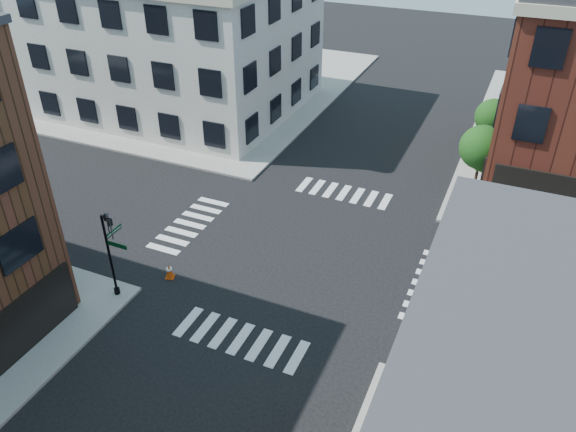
{
  "coord_description": "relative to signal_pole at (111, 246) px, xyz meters",
  "views": [
    {
      "loc": [
        9.11,
        -22.57,
        17.81
      ],
      "look_at": [
        -0.56,
        -0.52,
        2.5
      ],
      "focal_mm": 35.0,
      "sensor_mm": 36.0,
      "label": 1
    }
  ],
  "objects": [
    {
      "name": "building_nw",
      "position": [
        -12.28,
        22.68,
        2.64
      ],
      "size": [
        22.0,
        16.0,
        11.0
      ],
      "primitive_type": "cube",
      "color": "beige",
      "rests_on": "ground"
    },
    {
      "name": "ground",
      "position": [
        6.72,
        6.68,
        -2.86
      ],
      "size": [
        120.0,
        120.0,
        0.0
      ],
      "primitive_type": "plane",
      "color": "black",
      "rests_on": "ground"
    },
    {
      "name": "traffic_cone",
      "position": [
        1.44,
        2.09,
        -2.47
      ],
      "size": [
        0.55,
        0.55,
        0.79
      ],
      "rotation": [
        0.0,
        0.0,
        0.34
      ],
      "color": "#CB4209",
      "rests_on": "ground"
    },
    {
      "name": "sidewalk_nw",
      "position": [
        -14.28,
        27.68,
        -2.78
      ],
      "size": [
        30.0,
        30.0,
        0.15
      ],
      "primitive_type": "cube",
      "color": "gray",
      "rests_on": "ground"
    },
    {
      "name": "tree_near",
      "position": [
        14.28,
        16.65,
        0.3
      ],
      "size": [
        2.69,
        2.69,
        4.49
      ],
      "color": "black",
      "rests_on": "ground"
    },
    {
      "name": "box_truck",
      "position": [
        18.92,
        1.96,
        -0.86
      ],
      "size": [
        8.53,
        2.74,
        3.83
      ],
      "rotation": [
        0.0,
        0.0,
        -0.01
      ],
      "color": "white",
      "rests_on": "ground"
    },
    {
      "name": "tree_far",
      "position": [
        14.28,
        22.65,
        0.02
      ],
      "size": [
        2.43,
        2.43,
        4.07
      ],
      "color": "black",
      "rests_on": "ground"
    },
    {
      "name": "signal_pole",
      "position": [
        0.0,
        0.0,
        0.0
      ],
      "size": [
        1.29,
        1.24,
        4.6
      ],
      "color": "black",
      "rests_on": "ground"
    }
  ]
}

